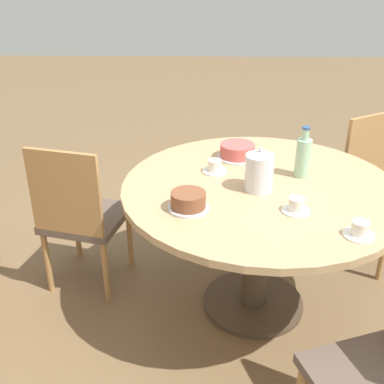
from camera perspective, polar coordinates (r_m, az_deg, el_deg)
name	(u,v)px	position (r m, az deg, el deg)	size (l,w,h in m)	color
ground_plane	(253,304)	(2.81, 7.22, -13.05)	(14.00, 14.00, 0.00)	brown
dining_table	(260,211)	(2.47, 8.01, -2.21)	(1.39, 1.39, 0.75)	#473828
chair_b	(380,187)	(3.21, 21.39, 0.56)	(0.58, 0.58, 0.91)	#A87A47
chair_c	(80,215)	(2.75, -13.09, -2.62)	(0.51, 0.51, 0.91)	#A87A47
coffee_pot	(259,171)	(2.32, 7.96, 2.48)	(0.14, 0.14, 0.22)	silver
water_bottle	(303,157)	(2.50, 13.03, 4.12)	(0.08, 0.08, 0.27)	#99C6A3
cake_main	(237,151)	(2.70, 5.40, 4.81)	(0.22, 0.22, 0.08)	silver
cake_second	(188,201)	(2.15, -0.44, -1.10)	(0.19, 0.19, 0.08)	silver
cup_a	(215,167)	(2.52, 2.71, 2.97)	(0.13, 0.13, 0.07)	white
cup_b	(360,230)	(2.07, 19.25, -4.29)	(0.13, 0.13, 0.07)	white
cup_c	(296,206)	(2.19, 12.26, -1.65)	(0.13, 0.13, 0.07)	white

